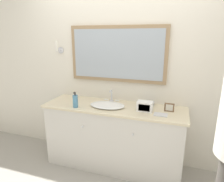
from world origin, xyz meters
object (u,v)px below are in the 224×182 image
object	(u,v)px
soap_bottle	(75,101)
appliance_box	(145,106)
picture_frame	(169,107)
sink_basin	(107,105)

from	to	relation	value
soap_bottle	appliance_box	xyz separation A→B (m)	(0.85, 0.14, -0.02)
soap_bottle	appliance_box	distance (m)	0.86
soap_bottle	picture_frame	bearing A→B (deg)	10.88
sink_basin	soap_bottle	distance (m)	0.41
soap_bottle	appliance_box	world-z (taller)	soap_bottle
sink_basin	appliance_box	xyz separation A→B (m)	(0.48, -0.02, 0.04)
sink_basin	soap_bottle	xyz separation A→B (m)	(-0.37, -0.16, 0.06)
sink_basin	picture_frame	distance (m)	0.76
soap_bottle	sink_basin	bearing A→B (deg)	23.95
sink_basin	soap_bottle	size ratio (longest dim) A/B	2.25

